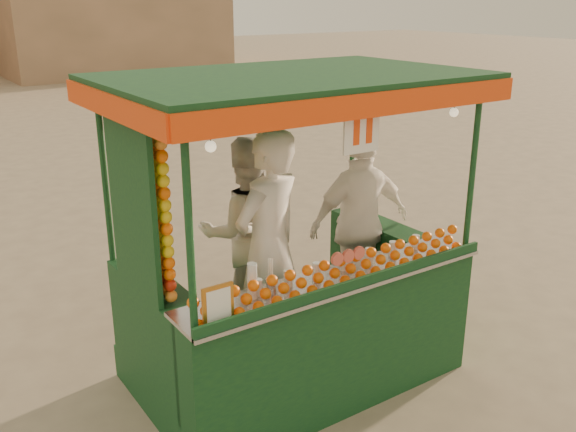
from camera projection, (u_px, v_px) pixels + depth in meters
ground at (280, 374)px, 5.47m from camera, size 90.00×90.00×0.00m
building_right at (108, 12)px, 27.13m from camera, size 9.00×6.00×5.00m
juice_cart at (293, 292)px, 5.11m from camera, size 2.81×1.82×2.56m
vendor_left at (269, 247)px, 4.95m from camera, size 0.79×0.64×1.88m
vendor_middle at (246, 232)px, 5.52m from camera, size 0.99×0.87×1.70m
vendor_right at (360, 223)px, 5.72m from camera, size 1.05×0.55×1.72m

